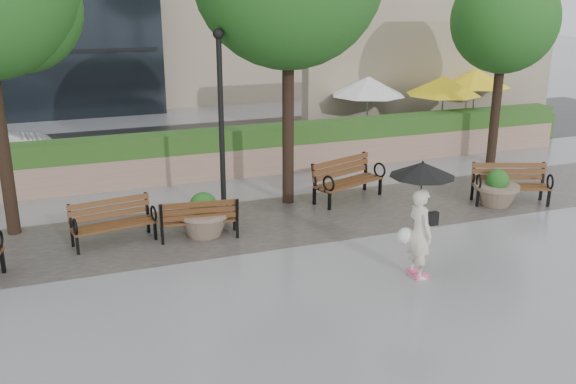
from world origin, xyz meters
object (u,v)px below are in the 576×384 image
object	(u,v)px
bench_4	(510,192)
planter_left	(204,219)
pedestrian	(420,208)
bench_1	(114,231)
bench_2	(199,226)
bench_3	(348,188)
lamppost	(222,139)
planter_right	(496,191)

from	to	relation	value
bench_4	planter_left	distance (m)	7.61
planter_left	pedestrian	size ratio (longest dim) A/B	0.53
bench_1	pedestrian	world-z (taller)	pedestrian
planter_left	bench_2	bearing A→B (deg)	-137.91
bench_3	planter_left	xyz separation A→B (m)	(-3.95, -1.10, 0.07)
lamppost	pedestrian	size ratio (longest dim) A/B	1.98
bench_1	planter_right	size ratio (longest dim) A/B	1.64
bench_1	bench_4	xyz separation A→B (m)	(9.45, -0.75, 0.02)
planter_left	bench_4	bearing A→B (deg)	-4.21
bench_4	planter_right	xyz separation A→B (m)	(-0.41, 0.01, 0.07)
lamppost	pedestrian	world-z (taller)	lamppost
bench_1	bench_4	size ratio (longest dim) A/B	0.91
bench_3	pedestrian	world-z (taller)	pedestrian
pedestrian	bench_1	bearing A→B (deg)	53.86
bench_4	lamppost	xyz separation A→B (m)	(-6.92, 1.37, 1.61)
bench_4	lamppost	distance (m)	7.24
bench_3	lamppost	size ratio (longest dim) A/B	0.47
bench_2	lamppost	bearing A→B (deg)	-122.99
bench_2	pedestrian	size ratio (longest dim) A/B	0.79
planter_left	pedestrian	world-z (taller)	pedestrian
planter_left	pedestrian	distance (m)	4.77
bench_1	bench_3	world-z (taller)	bench_3
bench_3	planter_left	bearing A→B (deg)	175.32
bench_4	pedestrian	distance (m)	5.29
bench_2	bench_3	distance (m)	4.26
pedestrian	bench_3	bearing A→B (deg)	-10.33
bench_1	bench_4	world-z (taller)	bench_4
bench_2	planter_left	distance (m)	0.21
bench_4	lamppost	size ratio (longest dim) A/B	0.45
planter_right	lamppost	size ratio (longest dim) A/B	0.25
planter_right	bench_3	bearing A→B (deg)	152.91
planter_left	planter_right	xyz separation A→B (m)	(7.18, -0.55, -0.02)
bench_4	planter_left	world-z (taller)	bench_4
bench_4	planter_right	world-z (taller)	bench_4
pedestrian	lamppost	bearing A→B (deg)	30.32
lamppost	bench_2	bearing A→B (deg)	-130.48
bench_3	lamppost	distance (m)	3.67
bench_1	planter_left	bearing A→B (deg)	-15.07
planter_left	pedestrian	bearing A→B (deg)	-46.26
bench_3	bench_4	distance (m)	4.00
bench_3	planter_right	bearing A→B (deg)	-47.37
planter_right	lamppost	distance (m)	6.83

